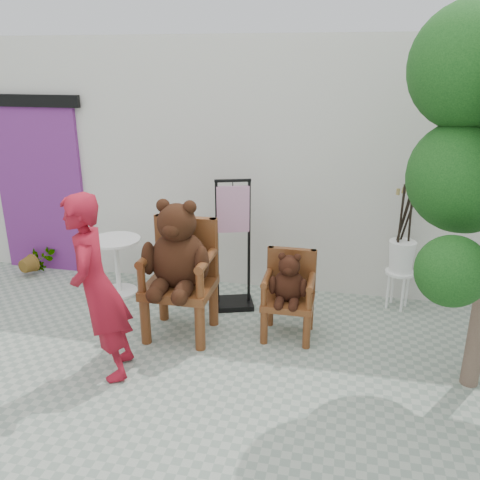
{
  "coord_description": "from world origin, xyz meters",
  "views": [
    {
      "loc": [
        0.95,
        -3.24,
        2.73
      ],
      "look_at": [
        -0.11,
        1.64,
        0.95
      ],
      "focal_mm": 38.0,
      "sensor_mm": 36.0,
      "label": 1
    }
  ],
  "objects_px": {
    "person": "(98,289)",
    "stool_bucket": "(401,256)",
    "chair_big": "(179,260)",
    "cafe_table": "(117,260)",
    "display_stand": "(233,260)",
    "chair_small": "(289,287)"
  },
  "relations": [
    {
      "from": "stool_bucket",
      "to": "chair_small",
      "type": "bearing_deg",
      "value": -142.41
    },
    {
      "from": "chair_small",
      "to": "stool_bucket",
      "type": "height_order",
      "value": "stool_bucket"
    },
    {
      "from": "person",
      "to": "display_stand",
      "type": "xyz_separation_m",
      "value": [
        0.85,
        1.56,
        -0.26
      ]
    },
    {
      "from": "person",
      "to": "cafe_table",
      "type": "xyz_separation_m",
      "value": [
        -0.61,
        1.61,
        -0.41
      ]
    },
    {
      "from": "cafe_table",
      "to": "display_stand",
      "type": "bearing_deg",
      "value": -2.05
    },
    {
      "from": "chair_big",
      "to": "cafe_table",
      "type": "xyz_separation_m",
      "value": [
        -1.07,
        0.76,
        -0.39
      ]
    },
    {
      "from": "stool_bucket",
      "to": "cafe_table",
      "type": "bearing_deg",
      "value": -174.49
    },
    {
      "from": "chair_big",
      "to": "person",
      "type": "relative_size",
      "value": 0.86
    },
    {
      "from": "person",
      "to": "display_stand",
      "type": "distance_m",
      "value": 1.8
    },
    {
      "from": "display_stand",
      "to": "chair_small",
      "type": "bearing_deg",
      "value": -54.83
    },
    {
      "from": "person",
      "to": "cafe_table",
      "type": "distance_m",
      "value": 1.77
    },
    {
      "from": "chair_small",
      "to": "display_stand",
      "type": "height_order",
      "value": "display_stand"
    },
    {
      "from": "person",
      "to": "stool_bucket",
      "type": "distance_m",
      "value": 3.34
    },
    {
      "from": "cafe_table",
      "to": "stool_bucket",
      "type": "height_order",
      "value": "stool_bucket"
    },
    {
      "from": "chair_big",
      "to": "display_stand",
      "type": "distance_m",
      "value": 0.85
    },
    {
      "from": "person",
      "to": "stool_bucket",
      "type": "xyz_separation_m",
      "value": [
        2.71,
        1.93,
        -0.21
      ]
    },
    {
      "from": "display_stand",
      "to": "person",
      "type": "bearing_deg",
      "value": -136.96
    },
    {
      "from": "cafe_table",
      "to": "display_stand",
      "type": "xyz_separation_m",
      "value": [
        1.46,
        -0.05,
        0.14
      ]
    },
    {
      "from": "chair_big",
      "to": "display_stand",
      "type": "relative_size",
      "value": 0.96
    },
    {
      "from": "chair_big",
      "to": "stool_bucket",
      "type": "bearing_deg",
      "value": 25.64
    },
    {
      "from": "cafe_table",
      "to": "stool_bucket",
      "type": "distance_m",
      "value": 3.35
    },
    {
      "from": "chair_small",
      "to": "display_stand",
      "type": "bearing_deg",
      "value": 143.54
    }
  ]
}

